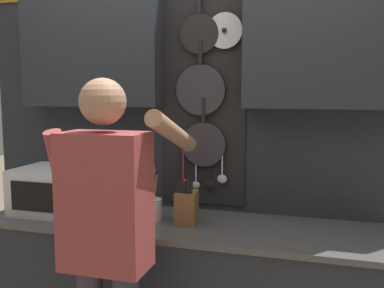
% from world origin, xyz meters
% --- Properties ---
extents(back_wall_unit, '(2.76, 0.20, 2.32)m').
position_xyz_m(back_wall_unit, '(-0.01, 0.27, 1.46)').
color(back_wall_unit, '#23282D').
rests_on(back_wall_unit, ground_plane).
extents(microwave, '(0.49, 0.37, 0.27)m').
position_xyz_m(microwave, '(-0.74, -0.02, 1.02)').
color(microwave, silver).
rests_on(microwave, base_cabinet_counter).
extents(knife_block, '(0.13, 0.16, 0.26)m').
position_xyz_m(knife_block, '(0.05, -0.02, 0.98)').
color(knife_block, brown).
rests_on(knife_block, base_cabinet_counter).
extents(utensil_crock, '(0.11, 0.11, 0.32)m').
position_xyz_m(utensil_crock, '(-0.15, -0.01, 0.96)').
color(utensil_crock, white).
rests_on(utensil_crock, base_cabinet_counter).
extents(person, '(0.54, 0.64, 1.66)m').
position_xyz_m(person, '(-0.17, -0.51, 0.99)').
color(person, '#383842').
rests_on(person, ground_plane).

